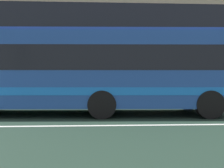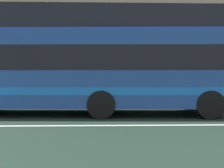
# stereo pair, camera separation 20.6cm
# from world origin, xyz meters

# --- Properties ---
(hedge_row_far) EXTENTS (13.24, 1.10, 0.91)m
(hedge_row_far) POSITION_xyz_m (1.48, 6.11, 0.46)
(hedge_row_far) COLOR #316B28
(hedge_row_far) RESTS_ON ground_plane
(apartment_block_right) EXTENTS (23.91, 9.09, 10.68)m
(apartment_block_right) POSITION_xyz_m (9.09, 15.61, 5.34)
(apartment_block_right) COLOR tan
(apartment_block_right) RESTS_ON ground_plane
(transit_bus) EXTENTS (11.03, 2.96, 3.24)m
(transit_bus) POSITION_xyz_m (5.94, 2.39, 1.79)
(transit_bus) COLOR navy
(transit_bus) RESTS_ON ground_plane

